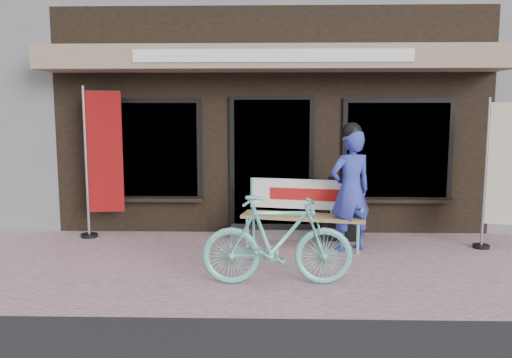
{
  "coord_description": "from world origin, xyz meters",
  "views": [
    {
      "loc": [
        -0.04,
        -6.0,
        1.93
      ],
      "look_at": [
        -0.22,
        0.7,
        1.05
      ],
      "focal_mm": 35.0,
      "sensor_mm": 36.0,
      "label": 1
    }
  ],
  "objects_px": {
    "nobori_red": "(102,160)",
    "nobori_cream": "(502,172)",
    "bench": "(304,207)",
    "menu_stand": "(344,209)",
    "bicycle": "(277,240)",
    "person": "(351,188)"
  },
  "relations": [
    {
      "from": "bench",
      "to": "bicycle",
      "type": "xyz_separation_m",
      "value": [
        -0.42,
        -1.74,
        -0.05
      ]
    },
    {
      "from": "person",
      "to": "nobori_red",
      "type": "bearing_deg",
      "value": 149.57
    },
    {
      "from": "nobori_cream",
      "to": "person",
      "type": "bearing_deg",
      "value": -160.94
    },
    {
      "from": "bench",
      "to": "bicycle",
      "type": "relative_size",
      "value": 1.07
    },
    {
      "from": "bicycle",
      "to": "menu_stand",
      "type": "xyz_separation_m",
      "value": [
        1.04,
        1.97,
        -0.01
      ]
    },
    {
      "from": "person",
      "to": "menu_stand",
      "type": "bearing_deg",
      "value": 71.08
    },
    {
      "from": "nobori_red",
      "to": "nobori_cream",
      "type": "bearing_deg",
      "value": -15.07
    },
    {
      "from": "menu_stand",
      "to": "person",
      "type": "bearing_deg",
      "value": -83.44
    },
    {
      "from": "bicycle",
      "to": "menu_stand",
      "type": "distance_m",
      "value": 2.23
    },
    {
      "from": "nobori_red",
      "to": "nobori_cream",
      "type": "relative_size",
      "value": 1.09
    },
    {
      "from": "bench",
      "to": "nobori_red",
      "type": "relative_size",
      "value": 0.78
    },
    {
      "from": "bench",
      "to": "nobori_cream",
      "type": "relative_size",
      "value": 0.85
    },
    {
      "from": "nobori_cream",
      "to": "nobori_red",
      "type": "bearing_deg",
      "value": -168.62
    },
    {
      "from": "person",
      "to": "nobori_cream",
      "type": "distance_m",
      "value": 2.15
    },
    {
      "from": "person",
      "to": "nobori_cream",
      "type": "bearing_deg",
      "value": -18.45
    },
    {
      "from": "nobori_cream",
      "to": "menu_stand",
      "type": "xyz_separation_m",
      "value": [
        -2.15,
        0.4,
        -0.61
      ]
    },
    {
      "from": "bench",
      "to": "menu_stand",
      "type": "relative_size",
      "value": 1.86
    },
    {
      "from": "nobori_cream",
      "to": "menu_stand",
      "type": "height_order",
      "value": "nobori_cream"
    },
    {
      "from": "bicycle",
      "to": "nobori_red",
      "type": "distance_m",
      "value": 3.52
    },
    {
      "from": "bench",
      "to": "menu_stand",
      "type": "height_order",
      "value": "menu_stand"
    },
    {
      "from": "bench",
      "to": "nobori_cream",
      "type": "distance_m",
      "value": 2.82
    },
    {
      "from": "nobori_cream",
      "to": "menu_stand",
      "type": "bearing_deg",
      "value": -173.55
    }
  ]
}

